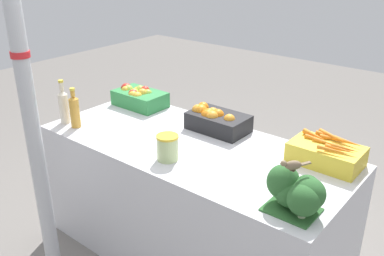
% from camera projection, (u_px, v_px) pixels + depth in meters
% --- Properties ---
extents(ground_plane, '(10.00, 10.00, 0.00)m').
position_uv_depth(ground_plane, '(192.00, 252.00, 2.74)').
color(ground_plane, slate).
extents(market_table, '(1.81, 0.79, 0.77)m').
position_uv_depth(market_table, '(192.00, 201.00, 2.59)').
color(market_table, silver).
rests_on(market_table, ground_plane).
extents(support_pole, '(0.09, 0.09, 2.69)m').
position_uv_depth(support_pole, '(20.00, 55.00, 1.98)').
color(support_pole, '#B7BABF').
rests_on(support_pole, ground_plane).
extents(apple_crate, '(0.36, 0.22, 0.14)m').
position_uv_depth(apple_crate, '(138.00, 97.00, 2.98)').
color(apple_crate, '#2D8442').
rests_on(apple_crate, market_table).
extents(orange_crate, '(0.36, 0.22, 0.14)m').
position_uv_depth(orange_crate, '(215.00, 119.00, 2.60)').
color(orange_crate, black).
rests_on(orange_crate, market_table).
extents(carrot_crate, '(0.36, 0.23, 0.14)m').
position_uv_depth(carrot_crate, '(327.00, 153.00, 2.20)').
color(carrot_crate, gold).
rests_on(carrot_crate, market_table).
extents(broccoli_pile, '(0.26, 0.20, 0.19)m').
position_uv_depth(broccoli_pile, '(298.00, 192.00, 1.80)').
color(broccoli_pile, '#2D602D').
rests_on(broccoli_pile, market_table).
extents(juice_bottle_cloudy, '(0.06, 0.06, 0.28)m').
position_uv_depth(juice_bottle_cloudy, '(64.00, 105.00, 2.68)').
color(juice_bottle_cloudy, beige).
rests_on(juice_bottle_cloudy, market_table).
extents(juice_bottle_amber, '(0.06, 0.06, 0.25)m').
position_uv_depth(juice_bottle_amber, '(75.00, 111.00, 2.62)').
color(juice_bottle_amber, gold).
rests_on(juice_bottle_amber, market_table).
extents(pickle_jar, '(0.12, 0.12, 0.14)m').
position_uv_depth(pickle_jar, '(168.00, 147.00, 2.24)').
color(pickle_jar, '#B2C684').
rests_on(pickle_jar, market_table).
extents(sparrow_bird, '(0.10, 0.11, 0.05)m').
position_uv_depth(sparrow_bird, '(292.00, 165.00, 1.76)').
color(sparrow_bird, '#4C3D2D').
rests_on(sparrow_bird, broccoli_pile).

